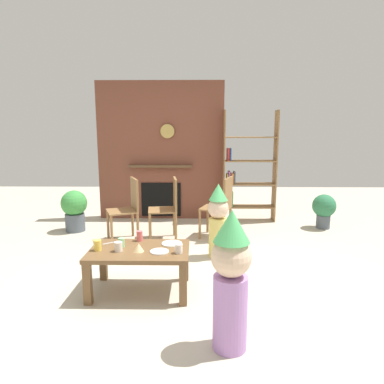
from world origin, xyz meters
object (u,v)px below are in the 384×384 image
object	(u,v)px
paper_cup_far_right	(98,245)
dining_chair_left	(128,206)
paper_plate_rear	(172,244)
child_in_pink	(218,219)
potted_plant_short	(74,209)
bookshelf	(245,172)
dining_chair_right	(222,204)
paper_cup_near_right	(140,236)
potted_plant_tall	(324,208)
paper_cup_center	(179,249)
paper_cup_far_left	(118,247)
paper_cup_near_left	(121,243)
dining_chair_middle	(169,205)
coffee_table	(140,256)
child_with_cone_hat	(231,277)
birthday_cake_slice	(139,247)
paper_plate_front	(159,252)

from	to	relation	value
paper_cup_far_right	dining_chair_left	bearing A→B (deg)	90.92
paper_plate_rear	child_in_pink	size ratio (longest dim) A/B	0.22
child_in_pink	potted_plant_short	size ratio (longest dim) A/B	1.43
potted_plant_short	bookshelf	bearing A→B (deg)	14.06
paper_plate_rear	potted_plant_short	size ratio (longest dim) A/B	0.31
paper_cup_far_right	dining_chair_right	world-z (taller)	dining_chair_right
paper_cup_near_right	potted_plant_tall	xyz separation A→B (m)	(2.64, 2.01, -0.16)
paper_cup_center	paper_cup_far_right	world-z (taller)	paper_cup_far_right
paper_cup_center	paper_cup_far_left	distance (m)	0.58
paper_cup_near_right	dining_chair_left	distance (m)	1.39
paper_cup_near_left	dining_chair_middle	bearing A→B (deg)	78.00
paper_plate_rear	coffee_table	bearing A→B (deg)	-154.18
paper_cup_near_left	child_with_cone_hat	bearing A→B (deg)	-43.69
coffee_table	paper_cup_near_right	size ratio (longest dim) A/B	9.14
paper_cup_center	paper_cup_far_left	size ratio (longest dim) A/B	0.97
paper_cup_far_left	child_with_cone_hat	xyz separation A→B (m)	(0.98, -0.82, 0.07)
birthday_cake_slice	dining_chair_right	bearing A→B (deg)	63.16
paper_cup_far_right	paper_plate_front	xyz separation A→B (m)	(0.60, -0.04, -0.04)
paper_cup_near_left	child_with_cone_hat	world-z (taller)	child_with_cone_hat
birthday_cake_slice	paper_cup_near_right	bearing A→B (deg)	97.65
paper_cup_far_right	paper_plate_front	size ratio (longest dim) A/B	0.57
paper_cup_near_right	potted_plant_tall	world-z (taller)	potted_plant_tall
bookshelf	paper_cup_near_right	distance (m)	2.88
dining_chair_left	paper_cup_far_left	bearing A→B (deg)	75.75
dining_chair_left	dining_chair_middle	size ratio (longest dim) A/B	1.00
child_with_cone_hat	potted_plant_short	bearing A→B (deg)	-5.58
dining_chair_left	dining_chair_middle	distance (m)	0.57
paper_cup_far_right	birthday_cake_slice	world-z (taller)	paper_cup_far_right
dining_chair_left	paper_cup_far_right	bearing A→B (deg)	68.67
dining_chair_middle	dining_chair_right	world-z (taller)	same
paper_plate_front	child_in_pink	world-z (taller)	child_in_pink
paper_cup_far_right	child_with_cone_hat	xyz separation A→B (m)	(1.19, -0.84, 0.06)
bookshelf	dining_chair_left	size ratio (longest dim) A/B	2.11
paper_plate_front	dining_chair_left	bearing A→B (deg)	110.48
paper_cup_near_right	potted_plant_short	bearing A→B (deg)	126.49
paper_cup_far_right	dining_chair_right	xyz separation A→B (m)	(1.31, 1.77, 0.02)
dining_chair_left	potted_plant_tall	distance (m)	3.10
dining_chair_right	dining_chair_middle	bearing A→B (deg)	26.91
paper_cup_near_right	paper_cup_near_left	bearing A→B (deg)	-127.13
child_with_cone_hat	dining_chair_left	size ratio (longest dim) A/B	1.15
paper_cup_near_left	dining_chair_left	xyz separation A→B (m)	(-0.23, 1.53, 0.03)
paper_plate_rear	birthday_cake_slice	size ratio (longest dim) A/B	2.04
birthday_cake_slice	dining_chair_right	world-z (taller)	dining_chair_right
paper_cup_far_right	dining_chair_left	size ratio (longest dim) A/B	0.11
paper_cup_center	paper_plate_front	xyz separation A→B (m)	(-0.18, 0.02, -0.04)
paper_cup_near_left	child_with_cone_hat	distance (m)	1.36
dining_chair_middle	paper_cup_near_right	bearing A→B (deg)	74.89
paper_cup_center	dining_chair_left	world-z (taller)	dining_chair_left
bookshelf	dining_chair_left	world-z (taller)	bookshelf
child_in_pink	birthday_cake_slice	bearing A→B (deg)	2.22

